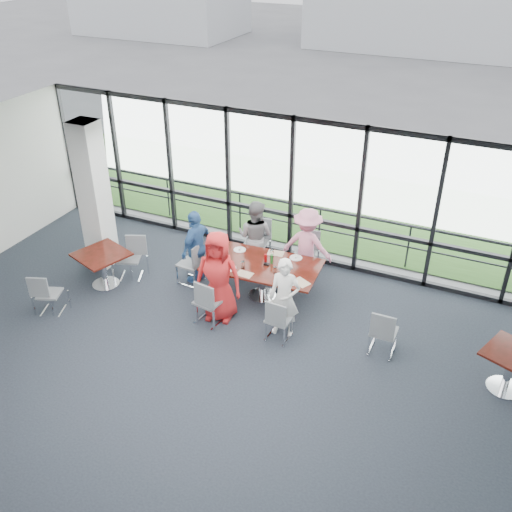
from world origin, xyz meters
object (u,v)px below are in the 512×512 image
at_px(main_table, 262,269).
at_px(chair_main_end, 190,263).
at_px(side_table_left, 102,258).
at_px(diner_near_right, 284,298).
at_px(diner_far_left, 255,236).
at_px(side_table_right, 512,359).
at_px(chair_main_fl, 256,243).
at_px(diner_near_left, 218,277).
at_px(diner_far_right, 307,246).
at_px(structural_column, 94,196).
at_px(chair_spare_r, 384,331).
at_px(diner_end, 197,247).
at_px(chair_spare_la, 50,294).
at_px(chair_main_fr, 305,253).
at_px(chair_main_nl, 209,301).
at_px(chair_spare_lb, 129,259).
at_px(chair_main_nr, 279,319).

distance_m(main_table, chair_main_end, 1.58).
xyz_separation_m(main_table, side_table_left, (-3.12, -0.97, -0.00)).
bearing_deg(diner_near_right, side_table_left, 171.81).
bearing_deg(diner_far_left, side_table_right, 163.23).
bearing_deg(main_table, chair_main_fl, 116.71).
relative_size(diner_near_left, diner_far_right, 1.11).
bearing_deg(main_table, diner_far_right, 55.15).
xyz_separation_m(structural_column, chair_spare_r, (6.31, -0.44, -1.15)).
xyz_separation_m(diner_end, chair_spare_r, (4.06, -0.68, -0.36)).
height_order(diner_end, chair_spare_la, diner_end).
xyz_separation_m(main_table, chair_main_fr, (0.44, 1.23, -0.20)).
distance_m(structural_column, diner_far_right, 4.52).
relative_size(structural_column, chair_spare_la, 3.83).
bearing_deg(chair_main_nl, diner_near_right, 19.32).
distance_m(main_table, side_table_left, 3.27).
bearing_deg(diner_far_left, chair_main_end, 45.92).
relative_size(diner_far_left, chair_spare_r, 1.81).
bearing_deg(chair_main_fl, chair_main_fr, 177.04).
bearing_deg(structural_column, main_table, 3.92).
xyz_separation_m(diner_end, chair_main_end, (-0.10, -0.14, -0.35)).
distance_m(chair_main_nl, chair_spare_lb, 2.35).
distance_m(diner_end, chair_main_nr, 2.54).
distance_m(chair_main_fl, chair_spare_lb, 2.70).
height_order(diner_near_right, chair_main_fr, diner_near_right).
height_order(structural_column, diner_near_right, structural_column).
distance_m(main_table, diner_far_left, 1.04).
bearing_deg(chair_main_end, side_table_left, -58.24).
bearing_deg(structural_column, diner_near_right, -8.27).
xyz_separation_m(side_table_right, chair_spare_r, (-2.04, 0.08, -0.18)).
bearing_deg(structural_column, diner_end, 6.19).
bearing_deg(chair_main_end, diner_far_left, 138.91).
xyz_separation_m(main_table, side_table_right, (4.63, -0.78, -0.02)).
xyz_separation_m(diner_far_right, chair_main_fl, (-1.23, 0.17, -0.32)).
relative_size(chair_spare_la, chair_spare_lb, 0.92).
relative_size(chair_main_nr, chair_spare_lb, 0.94).
bearing_deg(diner_near_right, chair_main_nr, -105.96).
bearing_deg(diner_far_right, main_table, 57.59).
bearing_deg(chair_spare_la, chair_spare_lb, 47.89).
height_order(diner_near_right, chair_main_fl, diner_near_right).
bearing_deg(chair_spare_r, diner_near_right, -172.79).
bearing_deg(diner_near_left, chair_spare_la, -167.93).
height_order(side_table_left, chair_spare_r, chair_spare_r).
xyz_separation_m(chair_main_nr, chair_main_fr, (-0.37, 2.33, 0.02)).
bearing_deg(chair_main_fl, diner_end, 45.60).
bearing_deg(chair_main_fr, diner_far_right, 102.44).
height_order(diner_near_right, chair_main_end, diner_near_right).
relative_size(diner_end, chair_spare_r, 1.80).
distance_m(main_table, diner_near_right, 1.24).
distance_m(chair_main_fr, chair_spare_lb, 3.69).
height_order(main_table, chair_spare_la, chair_spare_la).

